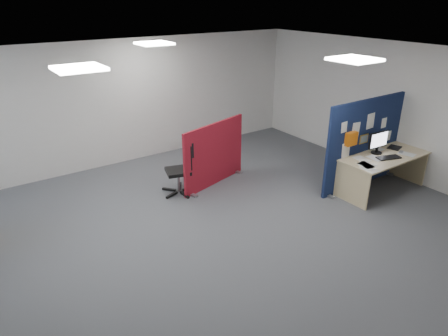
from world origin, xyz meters
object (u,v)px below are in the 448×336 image
navy_divider (364,143)px  main_desk (381,163)px  monitor_main (378,141)px  red_divider (214,155)px  office_chair (183,164)px

navy_divider → main_desk: 0.49m
monitor_main → navy_divider: bearing=114.9°
navy_divider → red_divider: navy_divider is taller
main_desk → monitor_main: size_ratio=3.71×
navy_divider → office_chair: (-3.07, 1.71, -0.30)m
monitor_main → main_desk: bearing=-78.5°
navy_divider → monitor_main: bearing=-67.5°
monitor_main → office_chair: size_ratio=0.48×
monitor_main → office_chair: 3.73m
monitor_main → office_chair: monitor_main is taller
main_desk → office_chair: 3.79m
navy_divider → main_desk: navy_divider is taller
navy_divider → office_chair: navy_divider is taller
office_chair → navy_divider: bearing=-13.2°
red_divider → office_chair: 0.70m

